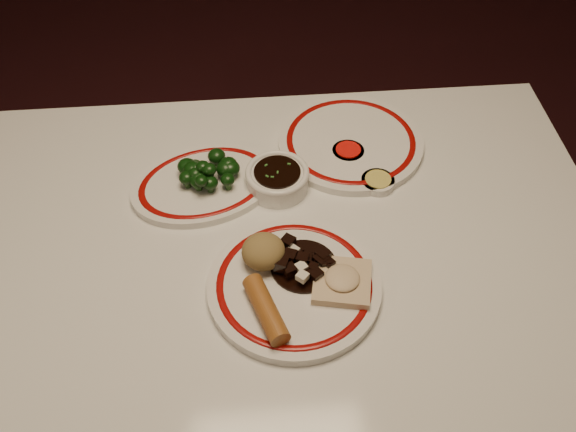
{
  "coord_description": "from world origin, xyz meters",
  "views": [
    {
      "loc": [
        -0.04,
        -0.69,
        1.62
      ],
      "look_at": [
        0.02,
        0.05,
        0.8
      ],
      "focal_mm": 40.0,
      "sensor_mm": 36.0,
      "label": 1
    }
  ],
  "objects_px": {
    "soy_bowl": "(277,179)",
    "stirfry_heap": "(305,262)",
    "broccoli_pile": "(205,172)",
    "rice_mound": "(263,251)",
    "spring_roll": "(266,309)",
    "dining_table": "(280,288)",
    "main_plate": "(294,286)",
    "broccoli_plate": "(204,184)",
    "fried_wonton": "(342,281)"
  },
  "relations": [
    {
      "from": "fried_wonton",
      "to": "rice_mound",
      "type": "bearing_deg",
      "value": 154.54
    },
    {
      "from": "main_plate",
      "to": "broccoli_plate",
      "type": "height_order",
      "value": "main_plate"
    },
    {
      "from": "dining_table",
      "to": "spring_roll",
      "type": "height_order",
      "value": "spring_roll"
    },
    {
      "from": "spring_roll",
      "to": "stirfry_heap",
      "type": "bearing_deg",
      "value": 33.85
    },
    {
      "from": "main_plate",
      "to": "soy_bowl",
      "type": "xyz_separation_m",
      "value": [
        -0.01,
        0.24,
        0.01
      ]
    },
    {
      "from": "main_plate",
      "to": "broccoli_pile",
      "type": "relative_size",
      "value": 3.13
    },
    {
      "from": "fried_wonton",
      "to": "broccoli_plate",
      "type": "distance_m",
      "value": 0.35
    },
    {
      "from": "dining_table",
      "to": "stirfry_heap",
      "type": "xyz_separation_m",
      "value": [
        0.04,
        -0.04,
        0.12
      ]
    },
    {
      "from": "rice_mound",
      "to": "broccoli_pile",
      "type": "relative_size",
      "value": 0.62
    },
    {
      "from": "spring_roll",
      "to": "stirfry_heap",
      "type": "relative_size",
      "value": 1.08
    },
    {
      "from": "dining_table",
      "to": "broccoli_plate",
      "type": "relative_size",
      "value": 3.66
    },
    {
      "from": "stirfry_heap",
      "to": "broccoli_plate",
      "type": "bearing_deg",
      "value": 127.5
    },
    {
      "from": "broccoli_pile",
      "to": "rice_mound",
      "type": "bearing_deg",
      "value": -64.79
    },
    {
      "from": "soy_bowl",
      "to": "dining_table",
      "type": "bearing_deg",
      "value": -92.92
    },
    {
      "from": "dining_table",
      "to": "rice_mound",
      "type": "xyz_separation_m",
      "value": [
        -0.03,
        -0.02,
        0.14
      ]
    },
    {
      "from": "rice_mound",
      "to": "soy_bowl",
      "type": "height_order",
      "value": "rice_mound"
    },
    {
      "from": "dining_table",
      "to": "stirfry_heap",
      "type": "bearing_deg",
      "value": -45.0
    },
    {
      "from": "spring_roll",
      "to": "broccoli_plate",
      "type": "bearing_deg",
      "value": 89.21
    },
    {
      "from": "dining_table",
      "to": "broccoli_plate",
      "type": "bearing_deg",
      "value": 125.64
    },
    {
      "from": "dining_table",
      "to": "broccoli_plate",
      "type": "distance_m",
      "value": 0.24
    },
    {
      "from": "broccoli_pile",
      "to": "main_plate",
      "type": "bearing_deg",
      "value": -60.62
    },
    {
      "from": "spring_roll",
      "to": "stirfry_heap",
      "type": "xyz_separation_m",
      "value": [
        0.07,
        0.09,
        -0.0
      ]
    },
    {
      "from": "main_plate",
      "to": "soy_bowl",
      "type": "height_order",
      "value": "soy_bowl"
    },
    {
      "from": "fried_wonton",
      "to": "broccoli_pile",
      "type": "distance_m",
      "value": 0.35
    },
    {
      "from": "spring_roll",
      "to": "broccoli_plate",
      "type": "relative_size",
      "value": 0.37
    },
    {
      "from": "broccoli_plate",
      "to": "broccoli_pile",
      "type": "relative_size",
      "value": 2.79
    },
    {
      "from": "rice_mound",
      "to": "fried_wonton",
      "type": "height_order",
      "value": "rice_mound"
    },
    {
      "from": "stirfry_heap",
      "to": "main_plate",
      "type": "bearing_deg",
      "value": -122.6
    },
    {
      "from": "spring_roll",
      "to": "broccoli_plate",
      "type": "distance_m",
      "value": 0.33
    },
    {
      "from": "fried_wonton",
      "to": "soy_bowl",
      "type": "distance_m",
      "value": 0.27
    },
    {
      "from": "spring_roll",
      "to": "fried_wonton",
      "type": "bearing_deg",
      "value": 2.78
    },
    {
      "from": "stirfry_heap",
      "to": "broccoli_plate",
      "type": "distance_m",
      "value": 0.28
    },
    {
      "from": "broccoli_pile",
      "to": "dining_table",
      "type": "bearing_deg",
      "value": -55.71
    },
    {
      "from": "dining_table",
      "to": "soy_bowl",
      "type": "height_order",
      "value": "soy_bowl"
    },
    {
      "from": "main_plate",
      "to": "rice_mound",
      "type": "distance_m",
      "value": 0.08
    },
    {
      "from": "main_plate",
      "to": "rice_mound",
      "type": "relative_size",
      "value": 5.04
    },
    {
      "from": "dining_table",
      "to": "broccoli_pile",
      "type": "bearing_deg",
      "value": 124.29
    },
    {
      "from": "stirfry_heap",
      "to": "rice_mound",
      "type": "bearing_deg",
      "value": 165.69
    },
    {
      "from": "fried_wonton",
      "to": "soy_bowl",
      "type": "height_order",
      "value": "fried_wonton"
    },
    {
      "from": "main_plate",
      "to": "spring_roll",
      "type": "xyz_separation_m",
      "value": [
        -0.05,
        -0.06,
        0.02
      ]
    },
    {
      "from": "broccoli_pile",
      "to": "soy_bowl",
      "type": "height_order",
      "value": "broccoli_pile"
    },
    {
      "from": "dining_table",
      "to": "broccoli_pile",
      "type": "relative_size",
      "value": 10.19
    },
    {
      "from": "rice_mound",
      "to": "fried_wonton",
      "type": "bearing_deg",
      "value": -25.46
    },
    {
      "from": "main_plate",
      "to": "fried_wonton",
      "type": "distance_m",
      "value": 0.08
    },
    {
      "from": "dining_table",
      "to": "broccoli_plate",
      "type": "xyz_separation_m",
      "value": [
        -0.13,
        0.18,
        0.1
      ]
    },
    {
      "from": "broccoli_pile",
      "to": "soy_bowl",
      "type": "xyz_separation_m",
      "value": [
        0.13,
        -0.01,
        -0.02
      ]
    },
    {
      "from": "soy_bowl",
      "to": "stirfry_heap",
      "type": "bearing_deg",
      "value": -81.67
    },
    {
      "from": "fried_wonton",
      "to": "dining_table",
      "type": "bearing_deg",
      "value": 139.72
    },
    {
      "from": "rice_mound",
      "to": "broccoli_pile",
      "type": "distance_m",
      "value": 0.23
    },
    {
      "from": "fried_wonton",
      "to": "soy_bowl",
      "type": "xyz_separation_m",
      "value": [
        -0.09,
        0.25,
        -0.01
      ]
    }
  ]
}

